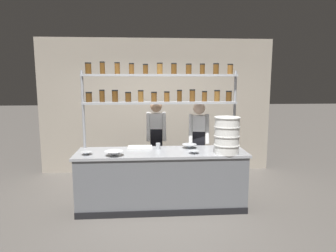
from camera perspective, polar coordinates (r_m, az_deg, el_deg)
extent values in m
plane|color=#5B5651|center=(5.04, -1.22, -15.05)|extent=(40.00, 40.00, 0.00)
cube|color=#9E9384|center=(6.63, -2.15, 3.77)|extent=(5.07, 0.12, 2.91)
cube|color=slate|center=(4.88, -1.24, -10.32)|extent=(2.61, 0.72, 0.88)
cube|color=#999BA0|center=(4.75, -1.26, -5.07)|extent=(2.67, 0.76, 0.04)
cube|color=black|center=(4.69, -0.99, -16.29)|extent=(2.61, 0.03, 0.10)
cylinder|color=#999BA0|center=(5.13, -15.63, -2.14)|extent=(0.04, 0.04, 2.19)
cylinder|color=#999BA0|center=(5.24, 12.40, -1.78)|extent=(0.04, 0.04, 2.19)
cube|color=#999BA0|center=(4.95, -1.48, 4.47)|extent=(2.51, 0.28, 0.04)
cylinder|color=#513314|center=(5.03, -14.83, 5.26)|extent=(0.10, 0.10, 0.14)
cylinder|color=black|center=(5.02, -14.87, 6.17)|extent=(0.10, 0.10, 0.02)
cylinder|color=#513314|center=(4.99, -12.44, 5.53)|extent=(0.09, 0.09, 0.18)
cylinder|color=black|center=(4.99, -12.48, 6.66)|extent=(0.09, 0.09, 0.02)
cylinder|color=#513314|center=(4.97, -10.06, 5.56)|extent=(0.10, 0.10, 0.17)
cylinder|color=black|center=(4.96, -10.09, 6.67)|extent=(0.10, 0.10, 0.02)
cylinder|color=#513314|center=(4.95, -7.59, 5.42)|extent=(0.10, 0.10, 0.14)
cylinder|color=black|center=(4.95, -7.61, 6.35)|extent=(0.10, 0.10, 0.02)
cylinder|color=brown|center=(4.94, -5.21, 5.61)|extent=(0.09, 0.09, 0.17)
cylinder|color=black|center=(4.94, -5.22, 6.70)|extent=(0.09, 0.09, 0.02)
cylinder|color=brown|center=(4.94, -2.69, 5.49)|extent=(0.09, 0.09, 0.14)
cylinder|color=black|center=(4.94, -2.69, 6.42)|extent=(0.10, 0.10, 0.02)
cylinder|color=brown|center=(4.95, -0.23, 5.53)|extent=(0.09, 0.09, 0.15)
cylinder|color=black|center=(4.95, -0.23, 6.49)|extent=(0.09, 0.09, 0.02)
cylinder|color=#513314|center=(4.97, 2.19, 5.69)|extent=(0.08, 0.08, 0.17)
cylinder|color=black|center=(4.97, 2.20, 6.79)|extent=(0.08, 0.08, 0.02)
cylinder|color=brown|center=(5.00, 4.65, 5.72)|extent=(0.09, 0.09, 0.18)
cylinder|color=black|center=(5.00, 4.67, 6.86)|extent=(0.09, 0.09, 0.02)
cylinder|color=brown|center=(5.04, 6.96, 5.55)|extent=(0.08, 0.08, 0.15)
cylinder|color=black|center=(5.03, 6.98, 6.53)|extent=(0.09, 0.09, 0.02)
cylinder|color=brown|center=(5.08, 9.32, 5.61)|extent=(0.09, 0.09, 0.17)
cylinder|color=black|center=(5.08, 9.35, 6.66)|extent=(0.09, 0.09, 0.02)
cylinder|color=#513314|center=(5.13, 11.50, 5.51)|extent=(0.10, 0.10, 0.15)
cylinder|color=black|center=(5.13, 11.53, 6.48)|extent=(0.10, 0.10, 0.02)
cube|color=#999BA0|center=(4.94, -1.50, 9.64)|extent=(2.51, 0.28, 0.04)
cylinder|color=#513314|center=(5.02, -14.94, 10.46)|extent=(0.10, 0.10, 0.16)
cylinder|color=black|center=(5.03, -14.98, 11.50)|extent=(0.10, 0.10, 0.02)
cylinder|color=#513314|center=(4.99, -12.39, 10.66)|extent=(0.08, 0.08, 0.18)
cylinder|color=black|center=(4.99, -12.43, 11.79)|extent=(0.08, 0.08, 0.02)
cylinder|color=brown|center=(4.96, -9.63, 10.70)|extent=(0.09, 0.09, 0.17)
cylinder|color=black|center=(4.96, -9.66, 11.78)|extent=(0.09, 0.09, 0.02)
cylinder|color=brown|center=(4.94, -6.96, 10.68)|extent=(0.08, 0.08, 0.16)
cylinder|color=black|center=(4.95, -6.98, 11.70)|extent=(0.08, 0.08, 0.02)
cylinder|color=#513314|center=(4.94, -4.30, 10.65)|extent=(0.08, 0.08, 0.14)
cylinder|color=black|center=(4.94, -4.31, 11.59)|extent=(0.08, 0.08, 0.02)
cylinder|color=brown|center=(4.94, -1.58, 10.79)|extent=(0.09, 0.09, 0.16)
cylinder|color=black|center=(4.95, -1.59, 11.85)|extent=(0.09, 0.09, 0.02)
cylinder|color=#513314|center=(4.96, 1.13, 10.76)|extent=(0.09, 0.09, 0.16)
cylinder|color=black|center=(4.96, 1.13, 11.79)|extent=(0.09, 0.09, 0.02)
cylinder|color=#513314|center=(4.99, 3.96, 10.68)|extent=(0.10, 0.10, 0.15)
cylinder|color=black|center=(4.99, 3.97, 11.65)|extent=(0.10, 0.10, 0.02)
cylinder|color=#513314|center=(5.02, 6.56, 10.64)|extent=(0.08, 0.08, 0.15)
cylinder|color=black|center=(5.03, 6.58, 11.62)|extent=(0.08, 0.08, 0.02)
cylinder|color=#513314|center=(5.07, 9.12, 10.61)|extent=(0.09, 0.09, 0.16)
cylinder|color=black|center=(5.07, 9.15, 11.61)|extent=(0.10, 0.10, 0.02)
cylinder|color=brown|center=(5.13, 11.76, 10.46)|extent=(0.09, 0.09, 0.15)
cylinder|color=black|center=(5.13, 11.79, 11.40)|extent=(0.09, 0.09, 0.02)
cylinder|color=black|center=(5.69, -3.02, -7.94)|extent=(0.11, 0.11, 0.80)
cylinder|color=black|center=(5.69, -1.40, -7.92)|extent=(0.11, 0.11, 0.80)
cube|color=black|center=(5.55, -2.25, -2.24)|extent=(0.22, 0.17, 0.35)
cube|color=white|center=(5.50, -2.27, 0.99)|extent=(0.22, 0.18, 0.28)
sphere|color=#A37A5B|center=(5.47, -2.28, 3.77)|extent=(0.21, 0.21, 0.21)
cylinder|color=white|center=(5.45, -3.77, -0.11)|extent=(0.07, 0.25, 0.53)
cylinder|color=white|center=(5.46, -0.73, -0.09)|extent=(0.07, 0.25, 0.53)
cylinder|color=black|center=(5.54, 4.93, -8.48)|extent=(0.11, 0.11, 0.79)
cylinder|color=black|center=(5.54, 6.60, -8.49)|extent=(0.11, 0.11, 0.79)
cube|color=black|center=(5.40, 5.85, -2.73)|extent=(0.24, 0.20, 0.34)
cube|color=white|center=(5.34, 5.91, 0.55)|extent=(0.24, 0.21, 0.28)
sphere|color=beige|center=(5.31, 5.95, 3.38)|extent=(0.21, 0.21, 0.21)
cylinder|color=white|center=(5.30, 4.34, -0.54)|extent=(0.10, 0.25, 0.52)
cylinder|color=white|center=(5.31, 7.48, -0.57)|extent=(0.10, 0.25, 0.52)
cylinder|color=white|center=(4.68, 11.06, -4.37)|extent=(0.37, 0.37, 0.13)
cylinder|color=silver|center=(4.67, 11.09, -3.53)|extent=(0.39, 0.39, 0.01)
cylinder|color=white|center=(4.65, 11.11, -2.68)|extent=(0.37, 0.37, 0.13)
cylinder|color=silver|center=(4.64, 11.14, -1.83)|extent=(0.39, 0.39, 0.01)
cylinder|color=white|center=(4.63, 11.16, -0.97)|extent=(0.37, 0.37, 0.13)
cylinder|color=silver|center=(4.62, 11.19, -0.11)|extent=(0.39, 0.39, 0.01)
cylinder|color=white|center=(4.61, 11.21, 0.75)|extent=(0.37, 0.37, 0.13)
cylinder|color=silver|center=(4.60, 11.24, 1.62)|extent=(0.39, 0.39, 0.01)
cube|color=silver|center=(4.98, -5.35, -4.07)|extent=(0.40, 0.26, 0.02)
cylinder|color=#B2B7BC|center=(4.69, -15.26, -5.24)|extent=(0.08, 0.08, 0.01)
cone|color=#B2B7BC|center=(4.68, -15.26, -5.03)|extent=(0.17, 0.17, 0.05)
cylinder|color=#B2B7BC|center=(4.62, 4.94, -5.17)|extent=(0.07, 0.07, 0.01)
cone|color=#B2B7BC|center=(4.61, 4.94, -4.97)|extent=(0.16, 0.16, 0.04)
cylinder|color=#B2B7BC|center=(4.96, 4.08, -4.16)|extent=(0.11, 0.11, 0.01)
cone|color=#B2B7BC|center=(4.96, 4.08, -3.85)|extent=(0.24, 0.24, 0.07)
cylinder|color=silver|center=(4.53, -10.25, -5.56)|extent=(0.12, 0.12, 0.01)
cone|color=silver|center=(4.52, -10.26, -5.17)|extent=(0.28, 0.28, 0.08)
cylinder|color=#B2B7BC|center=(4.86, -1.89, -3.86)|extent=(0.07, 0.07, 0.11)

